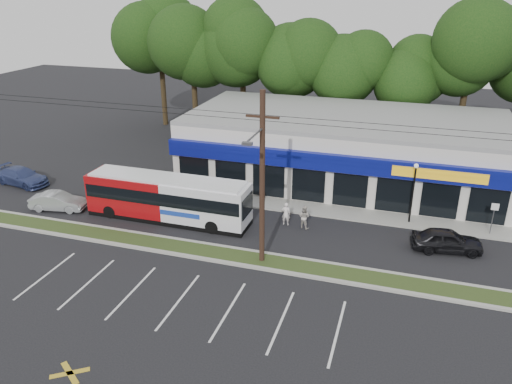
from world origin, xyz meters
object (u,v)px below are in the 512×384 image
object	(u,v)px
metrobus	(168,197)
utility_pole	(259,175)
lamp_post	(414,186)
car_silver	(58,201)
car_blue	(22,176)
pedestrian_a	(286,214)
pedestrian_b	(304,217)
sign_post	(494,213)
car_dark	(447,240)

from	to	relation	value
metrobus	utility_pole	bearing A→B (deg)	-25.13
lamp_post	car_silver	world-z (taller)	lamp_post
car_blue	pedestrian_a	size ratio (longest dim) A/B	2.93
pedestrian_a	pedestrian_b	xyz separation A→B (m)	(1.25, -0.08, -0.01)
car_silver	utility_pole	bearing A→B (deg)	-110.35
sign_post	pedestrian_b	distance (m)	11.92
sign_post	metrobus	bearing A→B (deg)	-168.86
lamp_post	car_blue	size ratio (longest dim) A/B	0.91
sign_post	pedestrian_a	xyz separation A→B (m)	(-12.87, -2.49, -0.75)
metrobus	car_silver	world-z (taller)	metrobus
car_dark	pedestrian_a	bearing A→B (deg)	78.15
sign_post	metrobus	distance (m)	21.09
utility_pole	pedestrian_b	world-z (taller)	utility_pole
utility_pole	lamp_post	distance (m)	11.67
pedestrian_b	car_silver	bearing A→B (deg)	27.72
metrobus	car_dark	distance (m)	17.98
metrobus	sign_post	bearing A→B (deg)	11.41
utility_pole	metrobus	size ratio (longest dim) A/B	4.40
metrobus	pedestrian_b	distance (m)	9.24
sign_post	car_dark	distance (m)	4.16
utility_pole	metrobus	world-z (taller)	utility_pole
utility_pole	sign_post	bearing A→B (deg)	30.15
metrobus	pedestrian_b	bearing A→B (deg)	9.65
sign_post	car_blue	bearing A→B (deg)	-176.92
car_silver	sign_post	bearing A→B (deg)	-91.11
car_dark	car_blue	world-z (taller)	car_dark
lamp_post	metrobus	world-z (taller)	lamp_post
lamp_post	car_silver	distance (m)	24.57
sign_post	car_silver	world-z (taller)	sign_post
metrobus	car_dark	xyz separation A→B (m)	(17.93, 1.09, -0.91)
sign_post	pedestrian_a	world-z (taller)	sign_post
car_silver	pedestrian_b	bearing A→B (deg)	-92.84
utility_pole	car_dark	xyz separation A→B (m)	(10.40, 4.66, -4.71)
pedestrian_a	utility_pole	bearing A→B (deg)	83.28
car_blue	pedestrian_b	world-z (taller)	pedestrian_b
car_silver	pedestrian_b	distance (m)	17.47
car_silver	lamp_post	bearing A→B (deg)	-88.56
car_blue	pedestrian_b	xyz separation A→B (m)	(23.19, -0.70, 0.11)
car_silver	pedestrian_a	world-z (taller)	pedestrian_a
lamp_post	metrobus	distance (m)	16.31
pedestrian_a	car_dark	bearing A→B (deg)	173.77
utility_pole	car_dark	size ratio (longest dim) A/B	12.09
car_blue	car_dark	bearing A→B (deg)	-82.63
metrobus	car_dark	world-z (taller)	metrobus
car_blue	pedestrian_b	distance (m)	23.20
lamp_post	sign_post	bearing A→B (deg)	-2.58
sign_post	utility_pole	bearing A→B (deg)	-149.85
car_blue	car_silver	bearing A→B (deg)	-109.16
car_blue	utility_pole	bearing A→B (deg)	-95.59
car_dark	car_blue	bearing A→B (deg)	78.95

